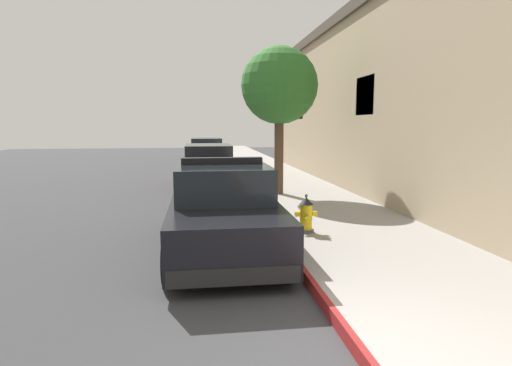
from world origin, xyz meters
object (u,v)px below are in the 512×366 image
(street_tree, at_px, (279,86))
(police_cruiser, at_px, (223,208))
(fire_hydrant, at_px, (306,215))
(parked_car_silver_ahead, at_px, (208,167))
(parked_car_dark_far, at_px, (206,153))

(street_tree, bearing_deg, police_cruiser, -112.09)
(fire_hydrant, height_order, street_tree, street_tree)
(fire_hydrant, relative_size, street_tree, 0.17)
(police_cruiser, relative_size, parked_car_silver_ahead, 1.00)
(police_cruiser, xyz_separation_m, parked_car_dark_far, (0.04, 15.97, -0.00))
(parked_car_silver_ahead, distance_m, fire_hydrant, 7.78)
(police_cruiser, xyz_separation_m, fire_hydrant, (1.65, 0.24, -0.23))
(parked_car_dark_far, bearing_deg, fire_hydrant, -84.14)
(fire_hydrant, bearing_deg, police_cruiser, -171.85)
(police_cruiser, bearing_deg, fire_hydrant, 8.15)
(fire_hydrant, bearing_deg, street_tree, 85.52)
(parked_car_silver_ahead, relative_size, parked_car_dark_far, 1.00)
(parked_car_dark_far, bearing_deg, parked_car_silver_ahead, -90.70)
(police_cruiser, xyz_separation_m, parked_car_silver_ahead, (-0.06, 7.82, -0.00))
(police_cruiser, bearing_deg, parked_car_dark_far, 89.85)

